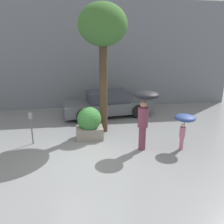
# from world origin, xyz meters

# --- Properties ---
(ground_plane) EXTENTS (40.00, 40.00, 0.00)m
(ground_plane) POSITION_xyz_m (0.00, 0.00, 0.00)
(ground_plane) COLOR slate
(building_facade) EXTENTS (18.00, 0.30, 6.00)m
(building_facade) POSITION_xyz_m (0.00, 6.50, 3.00)
(building_facade) COLOR slate
(building_facade) RESTS_ON ground
(planter_box) EXTENTS (1.03, 0.92, 1.27)m
(planter_box) POSITION_xyz_m (0.10, 1.60, 0.64)
(planter_box) COLOR gray
(planter_box) RESTS_ON ground
(person_adult) EXTENTS (0.85, 0.85, 2.06)m
(person_adult) POSITION_xyz_m (1.94, 0.45, 1.51)
(person_adult) COLOR brown
(person_adult) RESTS_ON ground
(person_child) EXTENTS (0.71, 0.71, 1.25)m
(person_child) POSITION_xyz_m (3.30, 0.24, 1.03)
(person_child) COLOR #B76684
(person_child) RESTS_ON ground
(parked_car_near) EXTENTS (4.71, 2.36, 1.29)m
(parked_car_near) POSITION_xyz_m (1.18, 4.55, 0.60)
(parked_car_near) COLOR #4C5156
(parked_car_near) RESTS_ON ground
(street_tree) EXTENTS (1.87, 1.87, 5.06)m
(street_tree) POSITION_xyz_m (0.74, 2.33, 4.11)
(street_tree) COLOR #423323
(street_tree) RESTS_ON ground
(parking_meter) EXTENTS (0.14, 0.14, 1.19)m
(parking_meter) POSITION_xyz_m (-2.01, 1.43, 0.86)
(parking_meter) COLOR #595B60
(parking_meter) RESTS_ON ground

